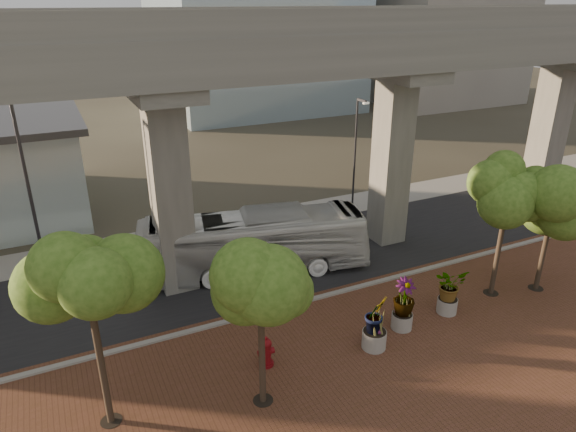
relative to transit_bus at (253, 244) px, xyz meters
name	(u,v)px	position (x,y,z in m)	size (l,w,h in m)	color
ground	(309,277)	(2.23, -1.67, -1.58)	(160.00, 160.00, 0.00)	#343125
brick_plaza	(410,375)	(2.23, -9.67, -1.55)	(70.00, 13.00, 0.06)	brown
asphalt_road	(291,260)	(2.23, 0.33, -1.56)	(90.00, 8.00, 0.04)	black
curb_strip	(329,295)	(2.23, -3.67, -1.50)	(70.00, 0.25, 0.16)	gray
far_sidewalk	(252,222)	(2.23, 5.83, -1.55)	(90.00, 3.00, 0.06)	gray
transit_viaduct	(291,124)	(2.23, 0.33, 5.70)	(72.00, 5.60, 12.40)	gray
midrise_block	(443,5)	(40.23, 34.33, 10.42)	(18.00, 16.00, 24.00)	gray
transit_bus	(253,244)	(0.00, 0.00, 0.00)	(2.67, 11.35, 3.16)	silver
parked_car	(550,173)	(25.05, 3.20, -0.82)	(1.61, 4.63, 1.52)	black
fire_hydrant	(266,352)	(-2.29, -6.89, -0.93)	(0.62, 0.56, 1.24)	maroon
planter_front	(450,286)	(6.23, -7.06, -0.23)	(1.94, 1.94, 2.13)	#A3A093
planter_right	(404,299)	(3.73, -7.16, -0.14)	(2.14, 2.14, 2.28)	#9F9C8F
planter_left	(376,317)	(1.95, -7.74, -0.10)	(2.13, 2.13, 2.34)	gray
street_tree_far_west	(87,285)	(-7.96, -7.28, 3.59)	(3.87, 3.87, 6.90)	#413025
street_tree_near_west	(260,293)	(-3.13, -8.55, 2.75)	(3.86, 3.86, 6.06)	#413025
street_tree_near_east	(510,187)	(9.21, -6.72, 3.74)	(3.80, 3.80, 7.02)	#413025
street_tree_far_east	(554,205)	(11.46, -7.32, 2.73)	(3.82, 3.82, 6.01)	#413025
streetlamp_west	(26,176)	(-9.48, 3.79, 3.76)	(0.45, 1.33, 9.17)	#333338
streetlamp_east	(356,147)	(8.97, 4.95, 2.62)	(0.36, 1.04, 7.18)	#29292D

